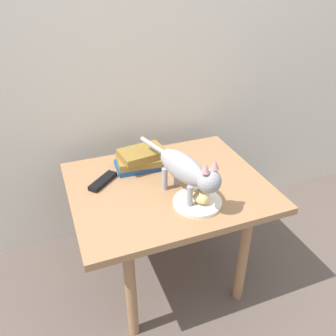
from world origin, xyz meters
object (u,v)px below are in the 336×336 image
(bread_roll, at_px, (201,197))
(cat, at_px, (187,170))
(book_stack, at_px, (140,159))
(side_table, at_px, (168,197))
(plate, at_px, (197,202))
(tv_remote, at_px, (103,181))

(bread_roll, bearing_deg, cat, 121.40)
(cat, distance_m, book_stack, 0.33)
(cat, xyz_separation_m, book_stack, (-0.10, 0.30, -0.09))
(side_table, relative_size, plate, 4.28)
(book_stack, bearing_deg, cat, -71.10)
(cat, bearing_deg, plate, -60.62)
(book_stack, bearing_deg, tv_remote, -159.92)
(bread_roll, bearing_deg, book_stack, 111.11)
(bread_roll, bearing_deg, side_table, 110.39)
(tv_remote, bearing_deg, side_table, -63.96)
(bread_roll, bearing_deg, plate, 129.57)
(side_table, relative_size, tv_remote, 5.50)
(cat, height_order, book_stack, cat)
(book_stack, xyz_separation_m, tv_remote, (-0.19, -0.07, -0.03))
(plate, distance_m, tv_remote, 0.42)
(plate, relative_size, tv_remote, 1.29)
(side_table, height_order, book_stack, book_stack)
(book_stack, bearing_deg, side_table, -68.15)
(side_table, xyz_separation_m, plate, (0.06, -0.17, 0.07))
(bread_roll, distance_m, cat, 0.12)
(bread_roll, distance_m, tv_remote, 0.43)
(book_stack, bearing_deg, plate, -69.56)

